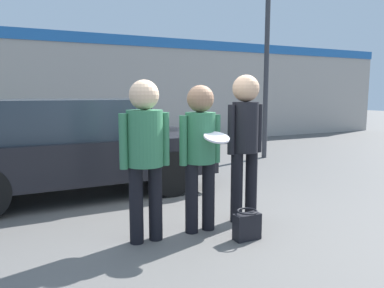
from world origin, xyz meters
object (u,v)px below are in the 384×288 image
at_px(person_right, 245,134).
at_px(handbag, 247,225).
at_px(parked_car_near, 74,146).
at_px(person_middle_with_frisbee, 200,146).
at_px(person_left, 145,145).
at_px(street_lamp, 274,31).

height_order(person_right, handbag, person_right).
xyz_separation_m(person_right, parked_car_near, (-1.70, 2.30, -0.34)).
bearing_deg(person_right, handbag, -120.81).
bearing_deg(person_middle_with_frisbee, handbag, -53.20).
distance_m(person_left, handbag, 1.43).
distance_m(person_middle_with_frisbee, person_right, 0.68).
bearing_deg(parked_car_near, handbag, -64.15).
distance_m(street_lamp, handbag, 6.27).
bearing_deg(handbag, person_middle_with_frisbee, 126.80).
xyz_separation_m(person_middle_with_frisbee, handbag, (0.34, -0.46, -0.86)).
relative_size(person_right, handbag, 5.51).
bearing_deg(person_left, handbag, -24.04).
bearing_deg(parked_car_near, person_right, -53.48).
bearing_deg(handbag, street_lamp, 49.23).
height_order(person_middle_with_frisbee, parked_car_near, person_middle_with_frisbee).
xyz_separation_m(person_left, person_right, (1.34, 0.09, 0.05)).
bearing_deg(street_lamp, person_left, -141.07).
xyz_separation_m(person_right, handbag, (-0.33, -0.55, -0.95)).
bearing_deg(person_left, person_middle_with_frisbee, 0.62).
relative_size(person_right, parked_car_near, 0.43).
distance_m(person_middle_with_frisbee, street_lamp, 5.82).
height_order(street_lamp, handbag, street_lamp).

